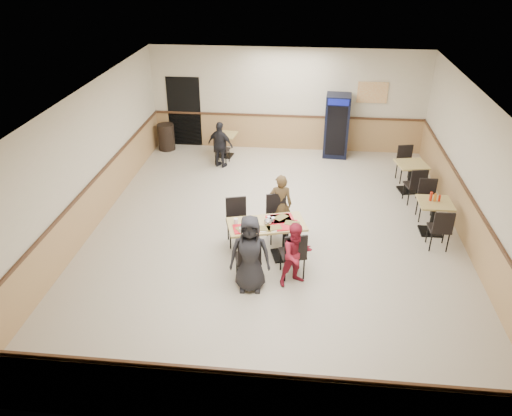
# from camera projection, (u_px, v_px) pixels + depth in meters

# --- Properties ---
(ground) EXTENTS (10.00, 10.00, 0.00)m
(ground) POSITION_uv_depth(u_px,v_px,m) (275.00, 233.00, 10.88)
(ground) COLOR beige
(ground) RESTS_ON ground
(room_shell) EXTENTS (10.00, 10.00, 10.00)m
(room_shell) POSITION_uv_depth(u_px,v_px,m) (352.00, 165.00, 12.67)
(room_shell) COLOR silver
(room_shell) RESTS_ON ground
(main_table) EXTENTS (1.64, 1.13, 0.80)m
(main_table) POSITION_uv_depth(u_px,v_px,m) (266.00, 235.00, 9.78)
(main_table) COLOR black
(main_table) RESTS_ON ground
(main_chairs) EXTENTS (1.75, 2.04, 1.01)m
(main_chairs) POSITION_uv_depth(u_px,v_px,m) (264.00, 237.00, 9.78)
(main_chairs) COLOR black
(main_chairs) RESTS_ON ground
(diner_woman_left) EXTENTS (0.76, 0.52, 1.49)m
(diner_woman_left) POSITION_uv_depth(u_px,v_px,m) (250.00, 254.00, 8.82)
(diner_woman_left) COLOR black
(diner_woman_left) RESTS_ON ground
(diner_woman_right) EXTENTS (0.77, 0.72, 1.26)m
(diner_woman_right) POSITION_uv_depth(u_px,v_px,m) (296.00, 254.00, 9.01)
(diner_woman_right) COLOR maroon
(diner_woman_right) RESTS_ON ground
(diner_man_opposite) EXTENTS (0.53, 0.37, 1.38)m
(diner_man_opposite) POSITION_uv_depth(u_px,v_px,m) (280.00, 205.00, 10.56)
(diner_man_opposite) COLOR brown
(diner_man_opposite) RESTS_ON ground
(lone_diner) EXTENTS (0.82, 0.57, 1.30)m
(lone_diner) POSITION_uv_depth(u_px,v_px,m) (220.00, 145.00, 13.72)
(lone_diner) COLOR black
(lone_diner) RESTS_ON ground
(tabletop_clutter) EXTENTS (1.33, 0.92, 0.12)m
(tabletop_clutter) POSITION_uv_depth(u_px,v_px,m) (269.00, 223.00, 9.61)
(tabletop_clutter) COLOR red
(tabletop_clutter) RESTS_ON main_table
(side_table_near) EXTENTS (0.71, 0.71, 0.75)m
(side_table_near) POSITION_uv_depth(u_px,v_px,m) (433.00, 212.00, 10.66)
(side_table_near) COLOR black
(side_table_near) RESTS_ON ground
(side_table_near_chair_south) EXTENTS (0.45, 0.45, 0.94)m
(side_table_near_chair_south) POSITION_uv_depth(u_px,v_px,m) (439.00, 227.00, 10.15)
(side_table_near_chair_south) COLOR black
(side_table_near_chair_south) RESTS_ON ground
(side_table_near_chair_north) EXTENTS (0.45, 0.45, 0.94)m
(side_table_near_chair_north) POSITION_uv_depth(u_px,v_px,m) (428.00, 200.00, 11.20)
(side_table_near_chair_north) COLOR black
(side_table_near_chair_north) RESTS_ON ground
(side_table_far) EXTENTS (0.83, 0.83, 0.75)m
(side_table_far) POSITION_uv_depth(u_px,v_px,m) (410.00, 173.00, 12.44)
(side_table_far) COLOR black
(side_table_far) RESTS_ON ground
(side_table_far_chair_south) EXTENTS (0.52, 0.52, 0.95)m
(side_table_far_chair_south) POSITION_uv_depth(u_px,v_px,m) (414.00, 184.00, 11.93)
(side_table_far_chair_south) COLOR black
(side_table_far_chair_south) RESTS_ON ground
(side_table_far_chair_north) EXTENTS (0.52, 0.52, 0.95)m
(side_table_far_chair_north) POSITION_uv_depth(u_px,v_px,m) (406.00, 164.00, 12.98)
(side_table_far_chair_north) COLOR black
(side_table_far_chair_north) RESTS_ON ground
(condiment_caddy) EXTENTS (0.23, 0.06, 0.20)m
(condiment_caddy) POSITION_uv_depth(u_px,v_px,m) (434.00, 197.00, 10.55)
(condiment_caddy) COLOR red
(condiment_caddy) RESTS_ON side_table_near
(back_table) EXTENTS (0.72, 0.72, 0.68)m
(back_table) POSITION_uv_depth(u_px,v_px,m) (225.00, 141.00, 14.49)
(back_table) COLOR black
(back_table) RESTS_ON ground
(back_table_chair_lone) EXTENTS (0.45, 0.45, 0.86)m
(back_table_chair_lone) POSITION_uv_depth(u_px,v_px,m) (222.00, 149.00, 14.02)
(back_table_chair_lone) COLOR black
(back_table_chair_lone) RESTS_ON ground
(pepsi_cooler) EXTENTS (0.73, 0.74, 1.81)m
(pepsi_cooler) POSITION_uv_depth(u_px,v_px,m) (337.00, 126.00, 14.33)
(pepsi_cooler) COLOR black
(pepsi_cooler) RESTS_ON ground
(trash_bin) EXTENTS (0.50, 0.50, 0.78)m
(trash_bin) POSITION_uv_depth(u_px,v_px,m) (166.00, 137.00, 14.99)
(trash_bin) COLOR black
(trash_bin) RESTS_ON ground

